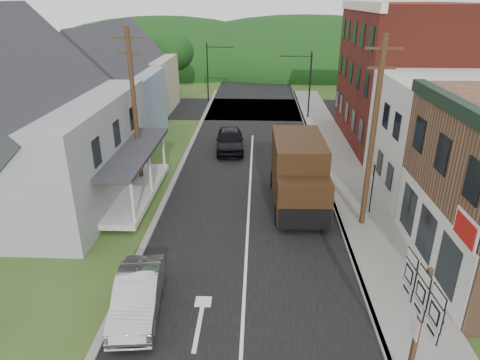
# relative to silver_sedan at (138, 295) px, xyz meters

# --- Properties ---
(ground) EXTENTS (120.00, 120.00, 0.00)m
(ground) POSITION_rel_silver_sedan_xyz_m (3.72, 3.20, -0.70)
(ground) COLOR #2D4719
(ground) RESTS_ON ground
(road) EXTENTS (9.00, 90.00, 0.02)m
(road) POSITION_rel_silver_sedan_xyz_m (3.72, 13.20, -0.70)
(road) COLOR black
(road) RESTS_ON ground
(cross_road) EXTENTS (60.00, 9.00, 0.02)m
(cross_road) POSITION_rel_silver_sedan_xyz_m (3.72, 30.20, -0.70)
(cross_road) COLOR black
(cross_road) RESTS_ON ground
(sidewalk_right) EXTENTS (2.80, 55.00, 0.15)m
(sidewalk_right) POSITION_rel_silver_sedan_xyz_m (9.62, 11.20, -0.63)
(sidewalk_right) COLOR slate
(sidewalk_right) RESTS_ON ground
(curb_right) EXTENTS (0.20, 55.00, 0.15)m
(curb_right) POSITION_rel_silver_sedan_xyz_m (8.27, 11.20, -0.63)
(curb_right) COLOR slate
(curb_right) RESTS_ON ground
(curb_left) EXTENTS (0.30, 55.00, 0.12)m
(curb_left) POSITION_rel_silver_sedan_xyz_m (-0.93, 11.20, -0.64)
(curb_left) COLOR slate
(curb_left) RESTS_ON ground
(storefront_white) EXTENTS (8.00, 7.00, 6.50)m
(storefront_white) POSITION_rel_silver_sedan_xyz_m (15.02, 10.70, 2.55)
(storefront_white) COLOR silver
(storefront_white) RESTS_ON ground
(storefront_red) EXTENTS (8.00, 12.00, 10.00)m
(storefront_red) POSITION_rel_silver_sedan_xyz_m (15.02, 20.20, 4.30)
(storefront_red) COLOR maroon
(storefront_red) RESTS_ON ground
(house_gray) EXTENTS (10.20, 12.24, 8.35)m
(house_gray) POSITION_rel_silver_sedan_xyz_m (-8.28, 9.20, 3.53)
(house_gray) COLOR gray
(house_gray) RESTS_ON ground
(house_blue) EXTENTS (7.14, 8.16, 7.28)m
(house_blue) POSITION_rel_silver_sedan_xyz_m (-7.28, 20.20, 2.99)
(house_blue) COLOR #7E91AC
(house_blue) RESTS_ON ground
(house_cream) EXTENTS (7.14, 8.16, 7.28)m
(house_cream) POSITION_rel_silver_sedan_xyz_m (-7.78, 29.20, 2.99)
(house_cream) COLOR #BEB593
(house_cream) RESTS_ON ground
(utility_pole_right) EXTENTS (1.60, 0.26, 9.00)m
(utility_pole_right) POSITION_rel_silver_sedan_xyz_m (9.32, 6.70, 3.95)
(utility_pole_right) COLOR #472D19
(utility_pole_right) RESTS_ON ground
(utility_pole_left) EXTENTS (1.60, 0.26, 9.00)m
(utility_pole_left) POSITION_rel_silver_sedan_xyz_m (-2.78, 11.20, 3.95)
(utility_pole_left) COLOR #472D19
(utility_pole_left) RESTS_ON ground
(traffic_signal_right) EXTENTS (2.87, 0.20, 6.00)m
(traffic_signal_right) POSITION_rel_silver_sedan_xyz_m (8.02, 26.70, 3.05)
(traffic_signal_right) COLOR black
(traffic_signal_right) RESTS_ON ground
(traffic_signal_left) EXTENTS (2.87, 0.20, 6.00)m
(traffic_signal_left) POSITION_rel_silver_sedan_xyz_m (-0.58, 33.70, 3.05)
(traffic_signal_left) COLOR black
(traffic_signal_left) RESTS_ON ground
(tree_left_c) EXTENTS (5.80, 5.80, 8.41)m
(tree_left_c) POSITION_rel_silver_sedan_xyz_m (-15.28, 23.20, 5.23)
(tree_left_c) COLOR #382616
(tree_left_c) RESTS_ON ground
(tree_left_d) EXTENTS (4.80, 4.80, 6.94)m
(tree_left_d) POSITION_rel_silver_sedan_xyz_m (-5.28, 35.20, 4.18)
(tree_left_d) COLOR #382616
(tree_left_d) RESTS_ON ground
(forested_ridge) EXTENTS (90.00, 30.00, 16.00)m
(forested_ridge) POSITION_rel_silver_sedan_xyz_m (3.72, 58.20, -0.70)
(forested_ridge) COLOR black
(forested_ridge) RESTS_ON ground
(silver_sedan) EXTENTS (1.94, 4.41, 1.41)m
(silver_sedan) POSITION_rel_silver_sedan_xyz_m (0.00, 0.00, 0.00)
(silver_sedan) COLOR silver
(silver_sedan) RESTS_ON ground
(dark_sedan) EXTENTS (2.27, 4.90, 1.63)m
(dark_sedan) POSITION_rel_silver_sedan_xyz_m (2.11, 17.45, 0.11)
(dark_sedan) COLOR black
(dark_sedan) RESTS_ON ground
(delivery_van) EXTENTS (2.77, 6.44, 3.57)m
(delivery_van) POSITION_rel_silver_sedan_xyz_m (6.31, 8.88, 1.10)
(delivery_van) COLOR black
(delivery_van) RESTS_ON ground
(route_sign_cluster) EXTENTS (0.26, 2.27, 3.96)m
(route_sign_cluster) POSITION_rel_silver_sedan_xyz_m (8.46, -2.88, 2.01)
(route_sign_cluster) COLOR #472D19
(route_sign_cluster) RESTS_ON sidewalk_right
(warning_sign) EXTENTS (0.29, 0.73, 2.79)m
(warning_sign) POSITION_rel_silver_sedan_xyz_m (9.91, 7.85, 1.23)
(warning_sign) COLOR black
(warning_sign) RESTS_ON sidewalk_right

